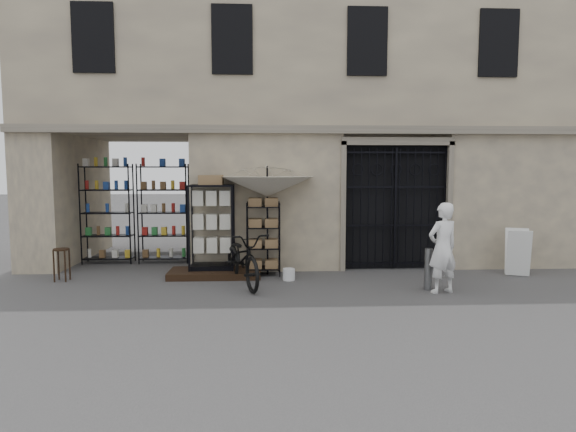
{
  "coord_description": "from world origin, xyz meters",
  "views": [
    {
      "loc": [
        -1.33,
        -8.94,
        2.33
      ],
      "look_at": [
        -0.8,
        1.4,
        1.35
      ],
      "focal_mm": 30.0,
      "sensor_mm": 36.0,
      "label": 1
    }
  ],
  "objects": [
    {
      "name": "steel_bollard",
      "position": [
        1.89,
        0.16,
        0.41
      ],
      "size": [
        0.19,
        0.19,
        0.82
      ],
      "primitive_type": "cylinder",
      "rotation": [
        0.0,
        0.0,
        0.32
      ],
      "color": "slate",
      "rests_on": "ground"
    },
    {
      "name": "main_building",
      "position": [
        0.0,
        4.0,
        4.5
      ],
      "size": [
        14.0,
        4.0,
        9.0
      ],
      "primitive_type": "cube",
      "color": "tan",
      "rests_on": "ground"
    },
    {
      "name": "step_platform",
      "position": [
        -2.4,
        1.55,
        0.07
      ],
      "size": [
        2.0,
        0.9,
        0.15
      ],
      "primitive_type": "cube",
      "color": "black",
      "rests_on": "ground"
    },
    {
      "name": "white_bucket",
      "position": [
        -0.8,
        1.13,
        0.13
      ],
      "size": [
        0.32,
        0.32,
        0.25
      ],
      "primitive_type": "cylinder",
      "rotation": [
        0.0,
        0.0,
        0.28
      ],
      "color": "silver",
      "rests_on": "ground"
    },
    {
      "name": "shopkeeper",
      "position": [
        2.07,
        -0.07,
        0.0
      ],
      "size": [
        1.15,
        1.84,
        0.41
      ],
      "primitive_type": "imported",
      "rotation": [
        0.0,
        0.0,
        3.47
      ],
      "color": "white",
      "rests_on": "ground"
    },
    {
      "name": "market_umbrella",
      "position": [
        -1.24,
        1.71,
        2.1
      ],
      "size": [
        2.14,
        2.17,
        2.91
      ],
      "rotation": [
        0.0,
        0.0,
        0.22
      ],
      "color": "black",
      "rests_on": "ground"
    },
    {
      "name": "iron_gate",
      "position": [
        1.75,
        2.28,
        1.5
      ],
      "size": [
        2.5,
        0.21,
        3.0
      ],
      "color": "black",
      "rests_on": "ground"
    },
    {
      "name": "easel_sign",
      "position": [
        4.29,
        1.3,
        0.53
      ],
      "size": [
        0.65,
        0.7,
        1.02
      ],
      "rotation": [
        0.0,
        0.0,
        -0.37
      ],
      "color": "silver",
      "rests_on": "ground"
    },
    {
      "name": "shop_recess",
      "position": [
        -4.5,
        2.8,
        1.5
      ],
      "size": [
        3.0,
        1.7,
        3.0
      ],
      "primitive_type": "cube",
      "color": "black",
      "rests_on": "ground"
    },
    {
      "name": "wooden_stool",
      "position": [
        -5.6,
        1.31,
        0.36
      ],
      "size": [
        0.4,
        0.4,
        0.69
      ],
      "rotation": [
        0.0,
        0.0,
        -0.27
      ],
      "color": "black",
      "rests_on": "ground"
    },
    {
      "name": "bicycle",
      "position": [
        -1.76,
        0.72,
        0.0
      ],
      "size": [
        1.05,
        1.28,
        2.1
      ],
      "primitive_type": "imported",
      "rotation": [
        0.0,
        0.0,
        0.33
      ],
      "color": "black",
      "rests_on": "ground"
    },
    {
      "name": "wire_rack",
      "position": [
        -1.34,
        1.69,
        0.8
      ],
      "size": [
        0.86,
        0.76,
        1.63
      ],
      "rotation": [
        0.0,
        0.0,
        -0.42
      ],
      "color": "black",
      "rests_on": "ground"
    },
    {
      "name": "shop_shelving",
      "position": [
        -4.55,
        3.3,
        1.25
      ],
      "size": [
        2.7,
        0.5,
        2.5
      ],
      "primitive_type": "cube",
      "color": "black",
      "rests_on": "ground"
    },
    {
      "name": "ground",
      "position": [
        0.0,
        0.0,
        0.0
      ],
      "size": [
        80.0,
        80.0,
        0.0
      ],
      "primitive_type": "plane",
      "color": "black",
      "rests_on": "ground"
    },
    {
      "name": "display_cabinet",
      "position": [
        -2.47,
        1.68,
        0.99
      ],
      "size": [
        1.09,
        0.91,
        2.03
      ],
      "rotation": [
        0.0,
        0.0,
        0.43
      ],
      "color": "black",
      "rests_on": "step_platform"
    }
  ]
}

